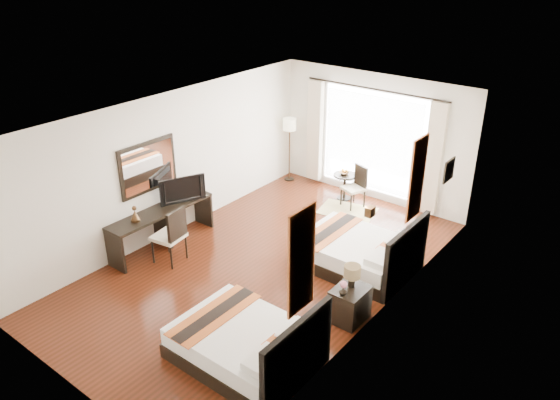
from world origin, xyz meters
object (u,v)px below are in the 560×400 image
Objects in this scene: console_desk at (162,227)px; desk_chair at (170,245)px; nightstand at (350,304)px; television at (181,188)px; table_lamp at (352,273)px; vase at (343,294)px; floor_lamp at (290,129)px; window_chair at (354,194)px; bed_far at (359,253)px; side_table at (344,187)px; fruit_bowl at (344,173)px; bed_near at (248,344)px.

desk_chair is at bearing -28.47° from console_desk.
television is at bearing 176.18° from nightstand.
table_lamp reaches higher than nightstand.
floor_lamp is at bearing 135.39° from vase.
window_chair is at bearing -118.19° from desk_chair.
console_desk is 1.44× the size of floor_lamp.
bed_far is 1.28× the size of floor_lamp.
bed_far reaches higher than side_table.
vase is 0.61× the size of fruit_bowl.
desk_chair reaches higher than window_chair.
vase is (0.63, -1.57, 0.28)m from bed_far.
side_table is at bearing 123.21° from table_lamp.
bed_near is at bearing -108.71° from table_lamp.
desk_chair is (-2.77, -1.92, 0.04)m from bed_far.
console_desk reaches higher than side_table.
window_chair is (-1.35, 2.05, -0.01)m from bed_far.
console_desk is at bearing 157.37° from bed_near.
vase is 0.08× the size of floor_lamp.
nightstand is at bearing -69.47° from television.
bed_far reaches higher than table_lamp.
desk_chair is (-3.38, -0.62, -0.45)m from table_lamp.
table_lamp is 0.68× the size of side_table.
desk_chair is at bearing 1.63° from window_chair.
floor_lamp reaches higher than vase.
nightstand is 4.33m from fruit_bowl.
console_desk is 2.05× the size of desk_chair.
fruit_bowl is at bearing 108.45° from bed_near.
bed_near is 1.89m from table_lamp.
bed_near is 1.24× the size of floor_lamp.
television is 0.58× the size of floor_lamp.
bed_far reaches higher than window_chair.
television is 4.31× the size of fruit_bowl.
floor_lamp is 2.59× the size of side_table.
bed_far is 3.69m from console_desk.
nightstand is 0.96× the size of side_table.
floor_lamp is 7.44× the size of fruit_bowl.
nightstand is 0.37× the size of floor_lamp.
fruit_bowl is at bearing 123.47° from table_lamp.
desk_chair reaches higher than vase.
table_lamp is at bearing 114.91° from nightstand.
table_lamp is (0.58, 1.72, 0.50)m from bed_near.
floor_lamp is at bearing -91.08° from desk_chair.
fruit_bowl reaches higher than vase.
console_desk is 4.19m from side_table.
bed_far reaches higher than vase.
bed_far is 2.14× the size of window_chair.
vase is 0.14× the size of window_chair.
vase is at bearing -85.96° from table_lamp.
television is at bearing 177.19° from table_lamp.
nightstand is at bearing 69.52° from bed_near.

